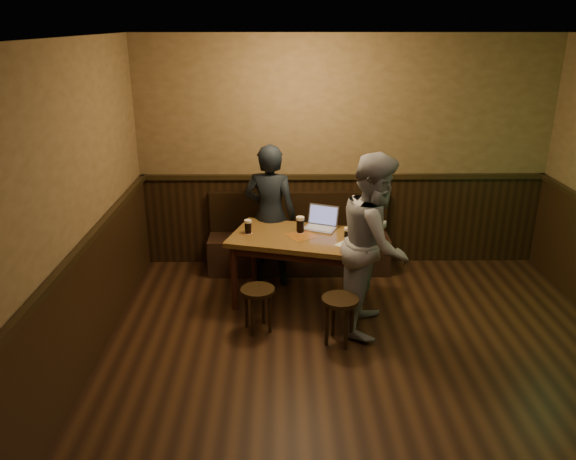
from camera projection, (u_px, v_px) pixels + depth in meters
The scene contains 12 objects.
room at pixel (382, 261), 4.28m from camera, with size 5.04×6.04×2.84m.
bench at pixel (299, 245), 6.95m from camera, with size 2.20×0.50×0.95m.
pub_table at pixel (302, 245), 5.97m from camera, with size 1.64×1.20×0.79m.
stool_left at pixel (258, 297), 5.53m from camera, with size 0.44×0.44×0.46m.
stool_right at pixel (340, 307), 5.30m from camera, with size 0.46×0.46×0.48m.
pint_left at pixel (248, 227), 5.98m from camera, with size 0.10×0.10×0.15m.
pint_mid at pixel (300, 225), 6.00m from camera, with size 0.11×0.11×0.18m.
pint_right at pixel (347, 234), 5.78m from camera, with size 0.09×0.09×0.14m.
laptop at pixel (321, 223), 6.14m from camera, with size 0.42×0.38×0.24m.
menu at pixel (347, 246), 5.67m from camera, with size 0.22×0.15×0.00m, color silver.
person_suit at pixel (270, 216), 6.41m from camera, with size 0.61×0.40×1.66m, color black.
person_grey at pixel (375, 243), 5.44m from camera, with size 0.87×0.68×1.79m, color gray.
Camera 1 is at (-0.77, -3.69, 2.92)m, focal length 35.00 mm.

